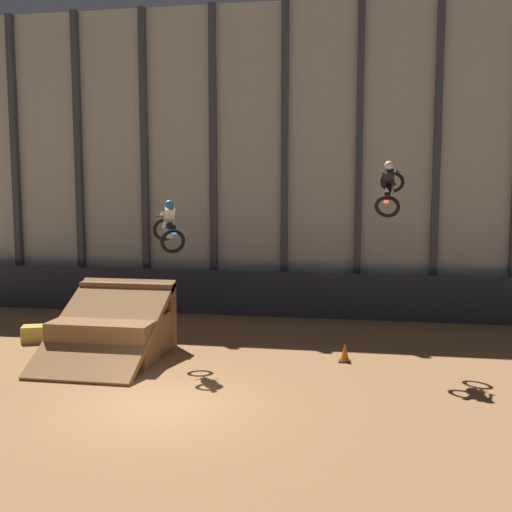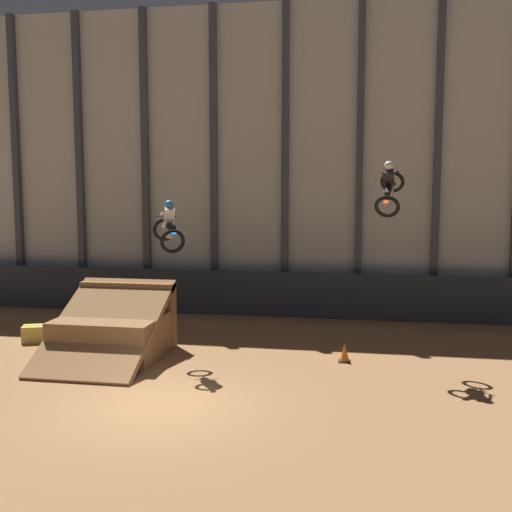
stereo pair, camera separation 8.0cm
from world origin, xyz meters
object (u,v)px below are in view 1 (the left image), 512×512
object	(u,v)px
traffic_cone_near_ramp	(167,331)
dirt_ramp	(115,330)
rider_bike_right_air	(390,187)
hay_bale_trackside	(36,334)
rider_bike_left_air	(169,228)
traffic_cone_arena_edge	(345,353)

from	to	relation	value
traffic_cone_near_ramp	dirt_ramp	bearing A→B (deg)	-114.53
rider_bike_right_air	hay_bale_trackside	xyz separation A→B (m)	(-11.67, 0.32, -4.96)
dirt_ramp	rider_bike_left_air	world-z (taller)	rider_bike_left_air
traffic_cone_near_ramp	rider_bike_left_air	bearing A→B (deg)	-69.54
rider_bike_left_air	hay_bale_trackside	world-z (taller)	rider_bike_left_air
rider_bike_left_air	traffic_cone_near_ramp	xyz separation A→B (m)	(-0.88, 2.37, -3.75)
dirt_ramp	rider_bike_left_air	bearing A→B (deg)	-6.26
rider_bike_right_air	traffic_cone_arena_edge	xyz separation A→B (m)	(-1.22, -0.29, -4.96)
rider_bike_left_air	hay_bale_trackside	size ratio (longest dim) A/B	1.72
rider_bike_left_air	traffic_cone_arena_edge	xyz separation A→B (m)	(5.26, 0.64, -3.75)
traffic_cone_arena_edge	hay_bale_trackside	xyz separation A→B (m)	(-10.46, 0.61, -0.00)
rider_bike_left_air	rider_bike_right_air	bearing A→B (deg)	-20.01
hay_bale_trackside	traffic_cone_arena_edge	bearing A→B (deg)	-3.34
traffic_cone_near_ramp	rider_bike_right_air	bearing A→B (deg)	-11.05
traffic_cone_near_ramp	traffic_cone_arena_edge	bearing A→B (deg)	-15.73
dirt_ramp	traffic_cone_near_ramp	bearing A→B (deg)	65.47
traffic_cone_arena_edge	traffic_cone_near_ramp	bearing A→B (deg)	164.27
traffic_cone_near_ramp	hay_bale_trackside	bearing A→B (deg)	-165.40
rider_bike_left_air	traffic_cone_arena_edge	world-z (taller)	rider_bike_left_air
dirt_ramp	traffic_cone_near_ramp	distance (m)	2.43
traffic_cone_arena_edge	hay_bale_trackside	size ratio (longest dim) A/B	0.55
dirt_ramp	traffic_cone_near_ramp	size ratio (longest dim) A/B	7.41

